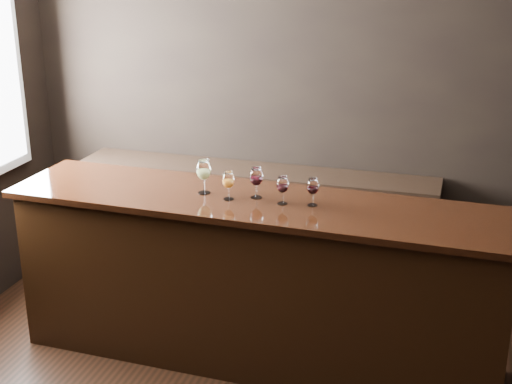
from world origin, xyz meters
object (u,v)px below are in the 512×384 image
(glass_white, at_px, (204,171))
(glass_red_b, at_px, (283,185))
(bar_counter, at_px, (257,284))
(glass_amber, at_px, (228,181))
(glass_red_c, at_px, (313,187))
(glass_red_a, at_px, (256,177))
(back_bar_shelf, at_px, (255,230))

(glass_white, height_order, glass_red_b, glass_white)
(glass_white, xyz_separation_m, glass_red_b, (0.52, -0.05, -0.03))
(bar_counter, distance_m, glass_red_b, 0.71)
(glass_white, distance_m, glass_red_b, 0.52)
(glass_amber, bearing_deg, glass_red_c, 4.83)
(glass_amber, xyz_separation_m, glass_red_c, (0.51, 0.04, -0.00))
(bar_counter, xyz_separation_m, glass_red_a, (-0.01, 0.04, 0.70))
(back_bar_shelf, height_order, glass_red_b, glass_red_b)
(glass_red_c, bearing_deg, glass_red_a, 174.86)
(glass_white, distance_m, glass_amber, 0.20)
(back_bar_shelf, xyz_separation_m, glass_amber, (0.13, -0.99, 0.73))
(bar_counter, bearing_deg, back_bar_shelf, 109.15)
(glass_white, xyz_separation_m, glass_amber, (0.18, -0.06, -0.03))
(glass_white, distance_m, glass_red_c, 0.70)
(glass_white, height_order, glass_red_a, glass_white)
(back_bar_shelf, relative_size, glass_amber, 15.26)
(glass_red_c, bearing_deg, back_bar_shelf, 124.36)
(back_bar_shelf, xyz_separation_m, glass_red_c, (0.65, -0.94, 0.73))
(glass_red_a, relative_size, glass_red_b, 1.12)
(bar_counter, relative_size, glass_red_b, 17.50)
(back_bar_shelf, relative_size, glass_red_c, 15.93)
(glass_amber, bearing_deg, glass_red_b, 3.12)
(glass_red_a, bearing_deg, glass_white, -177.90)
(glass_white, bearing_deg, back_bar_shelf, 86.87)
(back_bar_shelf, relative_size, glass_red_b, 15.68)
(back_bar_shelf, height_order, glass_amber, glass_amber)
(bar_counter, xyz_separation_m, glass_white, (-0.35, 0.03, 0.72))
(back_bar_shelf, height_order, glass_red_a, glass_red_a)
(glass_red_a, distance_m, glass_red_b, 0.19)
(glass_white, height_order, glass_red_c, glass_white)
(glass_red_a, distance_m, glass_red_c, 0.36)
(bar_counter, bearing_deg, glass_red_c, 2.48)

